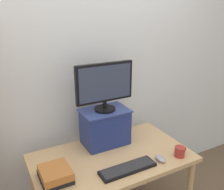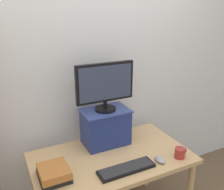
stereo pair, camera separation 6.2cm
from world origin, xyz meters
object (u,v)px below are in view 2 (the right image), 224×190
Objects in this scene: book_stack at (54,173)px; coffee_mug at (180,153)px; riser_box at (105,126)px; desk at (111,164)px; computer_monitor at (105,85)px; keyboard at (127,169)px; computer_mouse at (160,160)px.

book_stack is 0.97m from coffee_mug.
riser_box is at bearing 28.44° from book_stack.
computer_monitor is at bearing 77.51° from desk.
riser_box is 0.37m from computer_monitor.
desk is 2.88× the size of keyboard.
desk is at bearing 94.57° from keyboard.
computer_monitor is (0.05, 0.21, 0.61)m from desk.
computer_mouse is (0.25, -0.44, -0.51)m from computer_monitor.
computer_monitor is 0.72m from computer_mouse.
desk is at bearing -102.49° from computer_monitor.
coffee_mug is at bearing -7.09° from computer_mouse.
coffee_mug is at bearing -10.76° from book_stack.
computer_monitor reaches higher than coffee_mug.
riser_box is at bearing 86.02° from keyboard.
coffee_mug is at bearing -47.26° from riser_box.
keyboard reaches higher than desk.
keyboard is at bearing -15.73° from book_stack.
riser_box is 1.67× the size of book_stack.
book_stack is 2.18× the size of coffee_mug.
keyboard is at bearing 174.79° from coffee_mug.
computer_monitor reaches higher than computer_mouse.
keyboard is (-0.03, -0.42, -0.15)m from riser_box.
desk is 11.38× the size of coffee_mug.
computer_monitor is 4.52× the size of coffee_mug.
riser_box is at bearing 132.74° from coffee_mug.
desk is 3.13× the size of riser_box.
computer_mouse reaches higher than desk.
riser_box is 3.64× the size of coffee_mug.
coffee_mug is (0.48, -0.25, 0.12)m from desk.
keyboard is at bearing 175.97° from computer_mouse.
riser_box reaches higher than computer_mouse.
coffee_mug is (0.43, -0.47, -0.12)m from riser_box.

